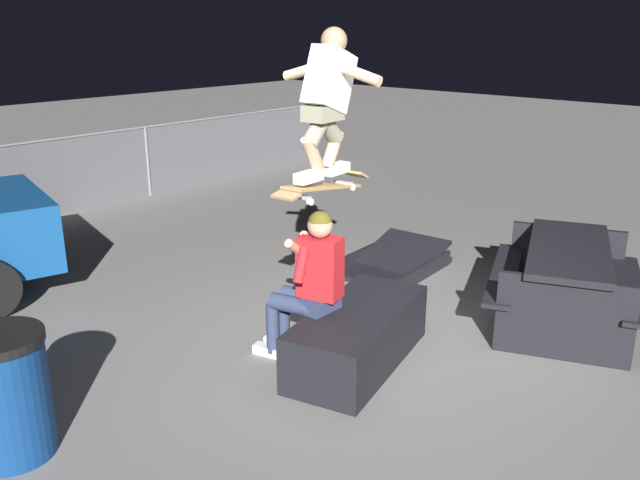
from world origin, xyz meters
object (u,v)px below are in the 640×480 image
at_px(skateboard, 323,187).
at_px(picnic_table_back, 567,273).
at_px(skater_airborne, 327,97).
at_px(kicker_ramp, 394,265).
at_px(ledge_box_main, 358,336).
at_px(person_sitting_on_ledge, 308,279).
at_px(trash_bin, 6,395).

xyz_separation_m(skateboard, picnic_table_back, (2.00, -1.24, -0.98)).
relative_size(skater_airborne, picnic_table_back, 0.54).
xyz_separation_m(skater_airborne, kicker_ramp, (2.05, 0.76, -2.11)).
bearing_deg(kicker_ramp, skater_airborne, -159.64).
height_order(ledge_box_main, kicker_ramp, ledge_box_main).
bearing_deg(person_sitting_on_ledge, skater_airborne, -15.67).
bearing_deg(skateboard, trash_bin, 164.71).
distance_m(skateboard, trash_bin, 2.64).
xyz_separation_m(person_sitting_on_ledge, trash_bin, (-2.23, 0.59, -0.29)).
distance_m(ledge_box_main, skater_airborne, 1.95).
height_order(skater_airborne, kicker_ramp, skater_airborne).
relative_size(kicker_ramp, picnic_table_back, 0.64).
xyz_separation_m(skateboard, kicker_ramp, (2.11, 0.77, -1.42)).
height_order(skater_airborne, trash_bin, skater_airborne).
bearing_deg(person_sitting_on_ledge, kicker_ramp, 17.80).
distance_m(person_sitting_on_ledge, skateboard, 0.76).
bearing_deg(ledge_box_main, kicker_ramp, 27.87).
bearing_deg(person_sitting_on_ledge, trash_bin, 165.23).
distance_m(kicker_ramp, picnic_table_back, 2.06).
bearing_deg(skateboard, skater_airborne, 5.00).
distance_m(person_sitting_on_ledge, trash_bin, 2.32).
xyz_separation_m(ledge_box_main, skater_airborne, (-0.06, 0.29, 1.93)).
distance_m(ledge_box_main, person_sitting_on_ledge, 0.64).
relative_size(skater_airborne, kicker_ramp, 0.84).
xyz_separation_m(ledge_box_main, picnic_table_back, (1.88, -0.96, 0.26)).
xyz_separation_m(kicker_ramp, picnic_table_back, (-0.10, -2.01, 0.44)).
xyz_separation_m(person_sitting_on_ledge, skateboard, (0.11, -0.05, 0.75)).
bearing_deg(kicker_ramp, skateboard, -160.03).
bearing_deg(picnic_table_back, ledge_box_main, 153.09).
bearing_deg(picnic_table_back, skater_airborne, 147.39).
xyz_separation_m(ledge_box_main, person_sitting_on_ledge, (-0.23, 0.34, 0.49)).
height_order(ledge_box_main, person_sitting_on_ledge, person_sitting_on_ledge).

